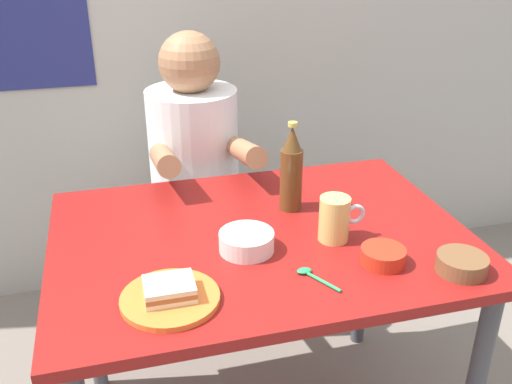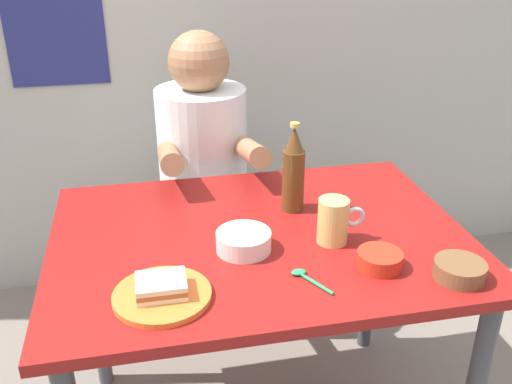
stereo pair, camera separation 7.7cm
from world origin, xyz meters
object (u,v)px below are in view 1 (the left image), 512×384
(stool, at_px, (199,246))
(person_seated, at_px, (194,147))
(beer_bottle, at_px, (291,171))
(plate_orange, at_px, (170,299))
(dining_table, at_px, (261,263))
(condiment_bowl_brown, at_px, (462,263))
(sandwich, at_px, (169,289))
(beer_mug, at_px, (335,219))

(stool, xyz_separation_m, person_seated, (0.00, -0.01, 0.42))
(beer_bottle, bearing_deg, person_seated, 111.94)
(person_seated, bearing_deg, plate_orange, -102.81)
(dining_table, distance_m, condiment_bowl_brown, 0.52)
(sandwich, height_order, condiment_bowl_brown, sandwich)
(dining_table, xyz_separation_m, person_seated, (-0.08, 0.62, 0.12))
(stool, relative_size, person_seated, 0.63)
(stool, height_order, person_seated, person_seated)
(person_seated, xyz_separation_m, condiment_bowl_brown, (0.49, -0.92, -0.00))
(stool, height_order, condiment_bowl_brown, condiment_bowl_brown)
(stool, height_order, beer_bottle, beer_bottle)
(plate_orange, relative_size, beer_bottle, 0.84)
(stool, distance_m, beer_bottle, 0.75)
(plate_orange, relative_size, sandwich, 2.00)
(sandwich, bearing_deg, condiment_bowl_brown, -5.08)
(sandwich, relative_size, beer_mug, 0.87)
(person_seated, xyz_separation_m, beer_bottle, (0.20, -0.50, 0.09))
(stool, bearing_deg, beer_mug, -70.15)
(beer_mug, bearing_deg, beer_bottle, 105.50)
(stool, xyz_separation_m, sandwich, (-0.19, -0.87, 0.42))
(dining_table, distance_m, beer_bottle, 0.27)
(sandwich, distance_m, beer_bottle, 0.54)
(dining_table, relative_size, beer_mug, 8.73)
(beer_bottle, distance_m, condiment_bowl_brown, 0.52)
(sandwich, bearing_deg, stool, 77.35)
(plate_orange, xyz_separation_m, sandwich, (0.00, 0.00, 0.02))
(beer_mug, relative_size, condiment_bowl_brown, 1.05)
(beer_bottle, bearing_deg, beer_mug, -74.50)
(beer_bottle, bearing_deg, condiment_bowl_brown, -55.44)
(beer_mug, bearing_deg, sandwich, -160.40)
(dining_table, height_order, person_seated, person_seated)
(plate_orange, bearing_deg, beer_mug, 19.60)
(dining_table, bearing_deg, plate_orange, -138.90)
(condiment_bowl_brown, bearing_deg, person_seated, 118.10)
(beer_mug, bearing_deg, stool, 109.85)
(person_seated, distance_m, sandwich, 0.88)
(plate_orange, relative_size, condiment_bowl_brown, 1.83)
(dining_table, xyz_separation_m, beer_mug, (0.18, -0.08, 0.15))
(beer_bottle, bearing_deg, plate_orange, -137.67)
(sandwich, xyz_separation_m, beer_bottle, (0.39, 0.36, 0.09))
(sandwich, bearing_deg, plate_orange, -90.00)
(stool, bearing_deg, beer_bottle, -68.50)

